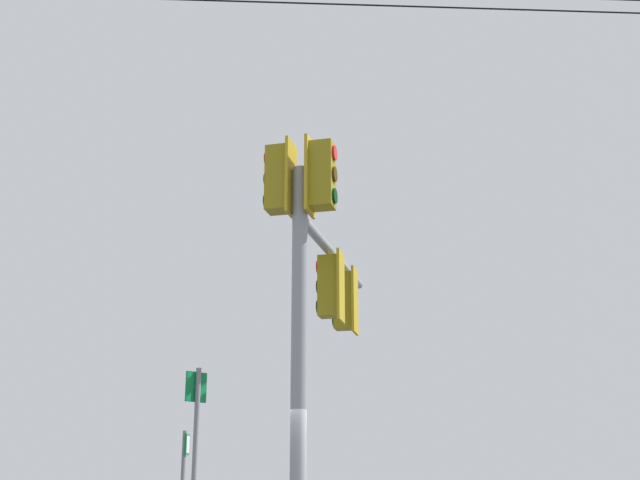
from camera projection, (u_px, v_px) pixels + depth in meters
name	position (u px, v px, depth m)	size (l,w,h in m)	color
signal_mast_assembly	(316.00, 282.00, 10.84)	(3.93, 1.72, 6.02)	gray
route_sign_secondary	(194.00, 465.00, 10.21)	(0.34, 0.12, 3.12)	slate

